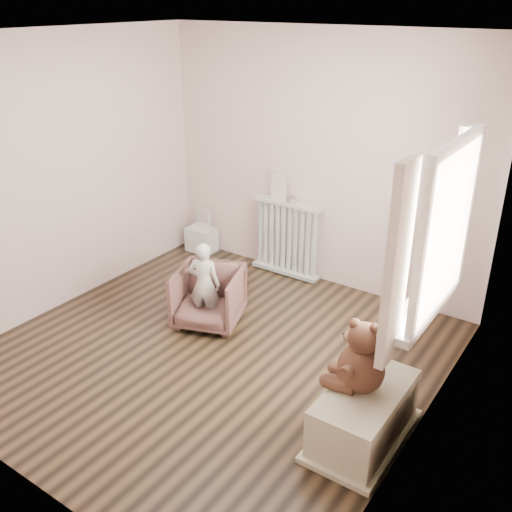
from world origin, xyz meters
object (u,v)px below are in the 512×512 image
Objects in this scene: toy_vanity at (201,229)px; armchair at (208,297)px; child at (204,284)px; toy_bench at (364,415)px; teddy_bear at (362,357)px; plush_cat at (433,279)px; radiator at (286,242)px.

armchair is at bearing -48.14° from toy_vanity.
child is 1.96m from toy_bench.
armchair reaches higher than toy_vanity.
teddy_bear is (-0.05, -0.01, 0.47)m from toy_bench.
child is at bearing 168.86° from plush_cat.
teddy_bear is at bearing -47.30° from radiator.
armchair is 2.13m from plush_cat.
toy_bench is at bearing -37.74° from armchair.
teddy_bear is (1.81, -0.56, 0.24)m from child.
child is 3.42× the size of plush_cat.
armchair is 0.74× the size of child.
plush_cat reaches higher than armchair.
radiator is 3.55× the size of plush_cat.
radiator is 1.60× the size of toy_vanity.
teddy_bear is 0.81m from plush_cat.
toy_vanity is 0.65× the size of child.
armchair is 1.96m from toy_bench.
plush_cat is (3.14, -1.17, 0.72)m from toy_vanity.
child is at bearing 155.96° from teddy_bear.
teddy_bear reaches higher than toy_bench.
child reaches higher than armchair.
plush_cat is (0.14, 0.71, 0.80)m from toy_bench.
child is at bearing -49.23° from toy_vanity.
teddy_bear is at bearing 142.98° from child.
armchair is at bearing 167.43° from plush_cat.
armchair is at bearing 162.00° from toy_bench.
plush_cat reaches higher than teddy_bear.
toy_bench is 0.47m from teddy_bear.
toy_vanity reaches higher than toy_bench.
plush_cat is (2.00, 0.15, 0.57)m from child.
toy_bench is at bearing 3.51° from teddy_bear.
radiator is at bearing 133.61° from toy_bench.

